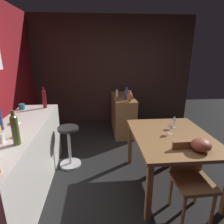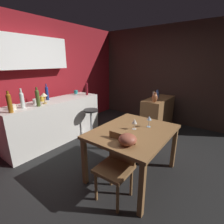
# 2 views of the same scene
# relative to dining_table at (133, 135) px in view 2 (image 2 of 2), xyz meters

# --- Properties ---
(ground_plane) EXTENTS (9.00, 9.00, 0.00)m
(ground_plane) POSITION_rel_dining_table_xyz_m (0.13, 0.44, -0.66)
(ground_plane) COLOR black
(wall_kitchen_back) EXTENTS (5.20, 0.33, 2.60)m
(wall_kitchen_back) POSITION_rel_dining_table_xyz_m (0.07, 2.51, 0.76)
(wall_kitchen_back) COLOR maroon
(wall_kitchen_back) RESTS_ON ground_plane
(wall_side_right) EXTENTS (0.10, 4.40, 2.60)m
(wall_side_right) POSITION_rel_dining_table_xyz_m (2.68, 0.74, 0.64)
(wall_side_right) COLOR #33231E
(wall_side_right) RESTS_ON ground_plane
(dining_table) EXTENTS (1.23, 0.98, 0.74)m
(dining_table) POSITION_rel_dining_table_xyz_m (0.00, 0.00, 0.00)
(dining_table) COLOR olive
(dining_table) RESTS_ON ground_plane
(kitchen_counter) EXTENTS (2.10, 0.60, 0.90)m
(kitchen_counter) POSITION_rel_dining_table_xyz_m (0.00, 1.93, -0.21)
(kitchen_counter) COLOR silver
(kitchen_counter) RESTS_ON ground_plane
(sideboard_cabinet) EXTENTS (1.10, 0.44, 0.82)m
(sideboard_cabinet) POSITION_rel_dining_table_xyz_m (1.89, 0.37, -0.25)
(sideboard_cabinet) COLOR olive
(sideboard_cabinet) RESTS_ON ground_plane
(chair_near_window) EXTENTS (0.41, 0.41, 0.83)m
(chair_near_window) POSITION_rel_dining_table_xyz_m (-0.48, -0.05, -0.19)
(chair_near_window) COLOR olive
(chair_near_window) RESTS_ON ground_plane
(bar_stool) EXTENTS (0.34, 0.34, 0.66)m
(bar_stool) POSITION_rel_dining_table_xyz_m (0.58, 1.41, -0.30)
(bar_stool) COLOR #262323
(bar_stool) RESTS_ON ground_plane
(wine_glass_left) EXTENTS (0.07, 0.07, 0.16)m
(wine_glass_left) POSITION_rel_dining_table_xyz_m (0.04, 0.01, 0.20)
(wine_glass_left) COLOR silver
(wine_glass_left) RESTS_ON dining_table
(wine_glass_right) EXTENTS (0.07, 0.07, 0.17)m
(wine_glass_right) POSITION_rel_dining_table_xyz_m (0.25, -0.12, 0.22)
(wine_glass_right) COLOR silver
(wine_glass_right) RESTS_ON dining_table
(fruit_bowl) EXTENTS (0.21, 0.21, 0.14)m
(fruit_bowl) POSITION_rel_dining_table_xyz_m (-0.41, -0.15, 0.15)
(fruit_bowl) COLOR #9E4C38
(fruit_bowl) RESTS_ON dining_table
(wine_bottle_olive) EXTENTS (0.07, 0.07, 0.35)m
(wine_bottle_olive) POSITION_rel_dining_table_xyz_m (-0.41, 1.75, 0.41)
(wine_bottle_olive) COLOR #475623
(wine_bottle_olive) RESTS_ON kitchen_counter
(wine_bottle_cobalt) EXTENTS (0.06, 0.06, 0.34)m
(wine_bottle_cobalt) POSITION_rel_dining_table_xyz_m (-0.02, 2.08, 0.40)
(wine_bottle_cobalt) COLOR navy
(wine_bottle_cobalt) RESTS_ON kitchen_counter
(wine_bottle_amber) EXTENTS (0.07, 0.07, 0.35)m
(wine_bottle_amber) POSITION_rel_dining_table_xyz_m (-0.89, 1.73, 0.41)
(wine_bottle_amber) COLOR #8C5114
(wine_bottle_amber) RESTS_ON kitchen_counter
(wine_bottle_clear) EXTENTS (0.07, 0.07, 0.34)m
(wine_bottle_clear) POSITION_rel_dining_table_xyz_m (-0.64, 1.85, 0.40)
(wine_bottle_clear) COLOR silver
(wine_bottle_clear) RESTS_ON kitchen_counter
(wine_bottle_ruby) EXTENTS (0.06, 0.06, 0.34)m
(wine_bottle_ruby) POSITION_rel_dining_table_xyz_m (0.86, 1.79, 0.41)
(wine_bottle_ruby) COLOR maroon
(wine_bottle_ruby) RESTS_ON kitchen_counter
(cup_cream) EXTENTS (0.12, 0.09, 0.10)m
(cup_cream) POSITION_rel_dining_table_xyz_m (-0.79, 1.87, 0.29)
(cup_cream) COLOR beige
(cup_cream) RESTS_ON kitchen_counter
(cup_white) EXTENTS (0.13, 0.09, 0.10)m
(cup_white) POSITION_rel_dining_table_xyz_m (-0.37, 1.93, 0.30)
(cup_white) COLOR white
(cup_white) RESTS_ON kitchen_counter
(cup_mustard) EXTENTS (0.13, 0.10, 0.10)m
(cup_mustard) POSITION_rel_dining_table_xyz_m (-0.15, 2.06, 0.29)
(cup_mustard) COLOR gold
(cup_mustard) RESTS_ON kitchen_counter
(cup_teal) EXTENTS (0.12, 0.09, 0.09)m
(cup_teal) POSITION_rel_dining_table_xyz_m (0.80, 2.13, 0.29)
(cup_teal) COLOR teal
(cup_teal) RESTS_ON kitchen_counter
(counter_lamp) EXTENTS (0.13, 0.13, 0.21)m
(counter_lamp) POSITION_rel_dining_table_xyz_m (-0.24, 1.82, 0.41)
(counter_lamp) COLOR #A58447
(counter_lamp) RESTS_ON kitchen_counter
(pillar_candle_tall) EXTENTS (0.06, 0.06, 0.17)m
(pillar_candle_tall) POSITION_rel_dining_table_xyz_m (1.89, 0.51, 0.24)
(pillar_candle_tall) COLOR white
(pillar_candle_tall) RESTS_ON sideboard_cabinet
(vase_copper) EXTENTS (0.12, 0.12, 0.21)m
(vase_copper) POSITION_rel_dining_table_xyz_m (1.46, 0.30, 0.26)
(vase_copper) COLOR #B26038
(vase_copper) RESTS_ON sideboard_cabinet
(vase_ceramic_blue) EXTENTS (0.09, 0.09, 0.24)m
(vase_ceramic_blue) POSITION_rel_dining_table_xyz_m (1.66, 0.33, 0.28)
(vase_ceramic_blue) COLOR #334C8C
(vase_ceramic_blue) RESTS_ON sideboard_cabinet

